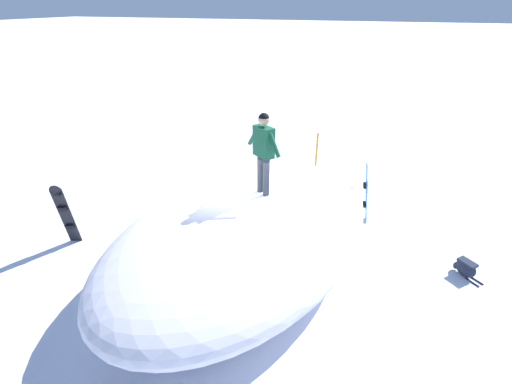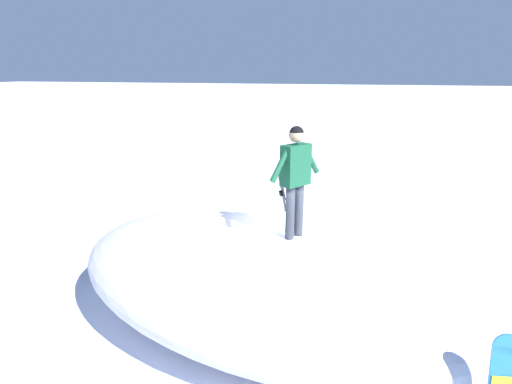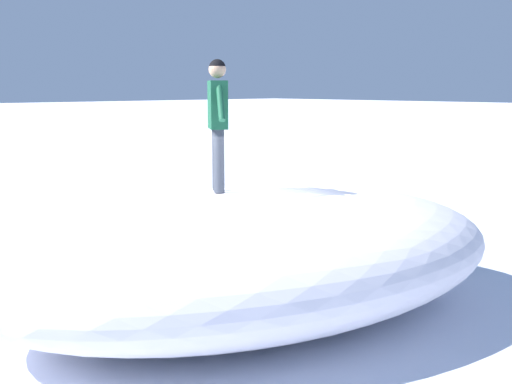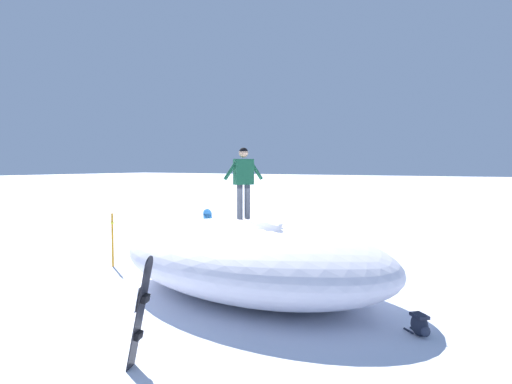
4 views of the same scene
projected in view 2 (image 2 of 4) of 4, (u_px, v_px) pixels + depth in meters
The scene contains 5 objects.
ground at pixel (298, 307), 8.04m from camera, with size 240.00×240.00×0.00m, color white.
snow_mound at pixel (275, 276), 7.35m from camera, with size 7.59×4.60×1.75m, color white.
snowboarder_standing at pixel (296, 172), 6.48m from camera, with size 0.91×0.64×1.74m.
snowboard_secondary_upright at pixel (283, 200), 11.56m from camera, with size 0.41×0.45×1.73m.
backpack_far at pixel (100, 265), 9.27m from camera, with size 0.56×0.57×0.40m.
Camera 2 is at (-7.08, -1.14, 4.30)m, focal length 30.09 mm.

